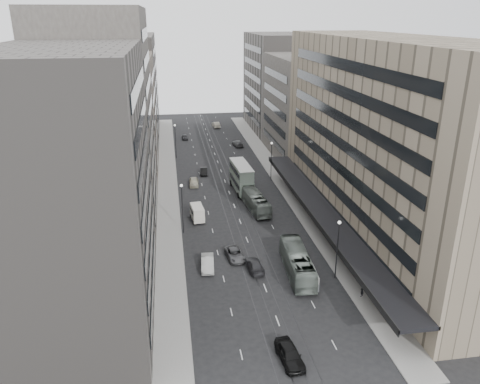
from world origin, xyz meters
TOP-DOWN VIEW (x-y plane):
  - ground at (0.00, 0.00)m, footprint 220.00×220.00m
  - sidewalk_right at (12.00, 37.50)m, footprint 4.00×125.00m
  - sidewalk_left at (-12.00, 37.50)m, footprint 4.00×125.00m
  - department_store at (21.45, 8.00)m, footprint 19.20×60.00m
  - building_right_mid at (21.50, 52.00)m, footprint 15.00×28.00m
  - building_right_far at (21.50, 82.00)m, footprint 15.00×32.00m
  - building_left_a at (-21.50, -8.00)m, footprint 15.00×28.00m
  - building_left_b at (-21.50, 19.00)m, footprint 15.00×26.00m
  - building_left_c at (-21.50, 46.00)m, footprint 15.00×28.00m
  - building_left_d at (-21.50, 79.00)m, footprint 15.00×38.00m
  - lamp_right_near at (9.70, -5.00)m, footprint 0.44×0.44m
  - lamp_right_far at (9.70, 35.00)m, footprint 0.44×0.44m
  - lamp_left_near at (-9.70, 12.00)m, footprint 0.44×0.44m
  - lamp_left_far at (-9.70, 55.00)m, footprint 0.44×0.44m
  - bus_near at (4.97, -3.12)m, footprint 3.68×12.31m
  - bus_far at (3.52, 19.73)m, footprint 3.78×11.33m
  - double_decker at (2.52, 29.50)m, footprint 3.68×10.37m
  - vw_microbus at (5.65, -6.35)m, footprint 2.17×4.27m
  - panel_van at (-7.12, 16.48)m, footprint 2.40×4.36m
  - sedan_0 at (-0.33, -19.71)m, footprint 2.51×5.19m
  - sedan_1 at (-6.85, 0.15)m, footprint 2.06×5.00m
  - sedan_2 at (-2.74, 2.33)m, footprint 2.81×5.13m
  - sedan_3 at (-0.52, -1.30)m, footprint 2.29×5.02m
  - sedan_4 at (-6.65, 34.13)m, footprint 2.09×4.73m
  - sedan_5 at (-4.02, 41.14)m, footprint 1.84×4.44m
  - sedan_6 at (3.97, 47.30)m, footprint 2.97×5.55m
  - sedan_7 at (6.85, 63.58)m, footprint 2.79×5.53m
  - sedan_8 at (-6.76, 73.11)m, footprint 1.64×3.93m
  - sedan_9 at (3.49, 86.87)m, footprint 2.28×5.34m
  - pedestrian at (11.41, -9.88)m, footprint 0.71×0.69m

SIDE VIEW (x-z plane):
  - ground at x=0.00m, z-range 0.00..0.00m
  - sidewalk_right at x=12.00m, z-range 0.00..0.15m
  - sidewalk_left at x=-12.00m, z-range 0.00..0.15m
  - sedan_8 at x=-6.76m, z-range 0.00..1.33m
  - sedan_2 at x=-2.74m, z-range 0.00..1.36m
  - sedan_3 at x=-0.52m, z-range 0.00..1.42m
  - sedan_5 at x=-4.02m, z-range 0.00..1.43m
  - sedan_6 at x=3.97m, z-range 0.00..1.48m
  - sedan_7 at x=6.85m, z-range 0.00..1.54m
  - sedan_4 at x=-6.65m, z-range 0.00..1.58m
  - sedan_1 at x=-6.85m, z-range 0.00..1.61m
  - sedan_0 at x=-0.33m, z-range 0.00..1.71m
  - sedan_9 at x=3.49m, z-range 0.00..1.71m
  - pedestrian at x=11.41m, z-range 0.15..1.80m
  - vw_microbus at x=5.65m, z-range 0.13..2.36m
  - panel_van at x=-7.12m, z-range 0.13..2.77m
  - bus_far at x=3.52m, z-range 0.00..3.10m
  - bus_near at x=4.97m, z-range 0.00..3.38m
  - double_decker at x=2.52m, z-range 0.22..5.81m
  - lamp_right_near at x=9.70m, z-range 1.04..9.36m
  - lamp_right_far at x=9.70m, z-range 1.04..9.36m
  - lamp_left_near at x=-9.70m, z-range 1.04..9.36m
  - lamp_left_far at x=-9.70m, z-range 1.04..9.36m
  - building_right_mid at x=21.50m, z-range 0.00..24.00m
  - building_left_c at x=-21.50m, z-range 0.00..25.00m
  - building_right_far at x=21.50m, z-range 0.00..28.00m
  - building_left_d at x=-21.50m, z-range 0.00..28.00m
  - department_store at x=21.45m, z-range -0.05..29.95m
  - building_left_a at x=-21.50m, z-range 0.00..30.00m
  - building_left_b at x=-21.50m, z-range 0.00..34.00m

